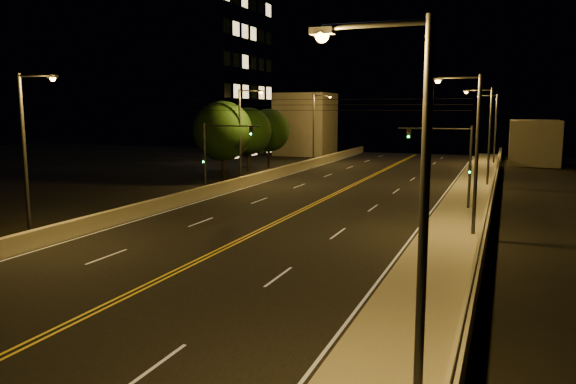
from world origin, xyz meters
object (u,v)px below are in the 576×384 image
(traffic_signal_right, at_px, (455,157))
(tree_2, at_px, (269,130))
(streetlight_0, at_px, (410,205))
(streetlight_2, at_px, (487,131))
(building_tower, at_px, (166,51))
(streetlight_3, at_px, (493,124))
(tree_1, at_px, (248,131))
(streetlight_4, at_px, (28,147))
(tree_0, at_px, (223,131))
(streetlight_5, at_px, (243,130))
(traffic_signal_left, at_px, (215,150))
(streetlight_1, at_px, (472,145))
(streetlight_6, at_px, (316,124))

(traffic_signal_right, relative_size, tree_2, 0.84)
(streetlight_0, xyz_separation_m, streetlight_2, (0.00, 42.23, 0.00))
(building_tower, bearing_deg, tree_2, -3.47)
(streetlight_3, xyz_separation_m, tree_1, (-25.71, -18.25, -0.58))
(streetlight_2, bearing_deg, streetlight_4, -124.33)
(building_tower, bearing_deg, streetlight_3, 16.19)
(traffic_signal_right, bearing_deg, tree_0, 159.14)
(traffic_signal_right, relative_size, building_tower, 0.20)
(streetlight_0, height_order, streetlight_3, same)
(streetlight_5, distance_m, traffic_signal_left, 7.61)
(building_tower, xyz_separation_m, tree_1, (14.80, -6.49, -10.02))
(streetlight_5, height_order, tree_2, streetlight_5)
(tree_2, bearing_deg, building_tower, 176.53)
(streetlight_4, distance_m, tree_0, 26.81)
(traffic_signal_right, bearing_deg, streetlight_1, -79.76)
(streetlight_0, xyz_separation_m, streetlight_6, (-21.43, 57.80, 0.00))
(streetlight_3, relative_size, tree_2, 1.25)
(streetlight_0, distance_m, streetlight_3, 64.74)
(streetlight_0, xyz_separation_m, streetlight_1, (0.00, 20.41, 0.00))
(streetlight_5, relative_size, tree_1, 1.23)
(streetlight_5, xyz_separation_m, streetlight_6, (0.00, 21.51, 0.00))
(streetlight_1, height_order, tree_0, streetlight_1)
(streetlight_1, relative_size, streetlight_6, 1.00)
(streetlight_0, bearing_deg, streetlight_4, 153.14)
(tree_2, bearing_deg, tree_0, -84.48)
(streetlight_3, distance_m, streetlight_6, 22.53)
(streetlight_4, xyz_separation_m, tree_2, (-4.15, 41.22, -0.69))
(streetlight_2, relative_size, streetlight_3, 1.00)
(streetlight_4, bearing_deg, building_tower, 114.36)
(building_tower, bearing_deg, traffic_signal_right, -31.72)
(streetlight_4, xyz_separation_m, tree_0, (-2.75, 26.67, -0.20))
(traffic_signal_right, relative_size, tree_1, 0.82)
(streetlight_0, bearing_deg, tree_0, 122.80)
(streetlight_2, distance_m, building_tower, 42.95)
(traffic_signal_right, distance_m, tree_0, 24.26)
(streetlight_0, height_order, traffic_signal_right, streetlight_0)
(streetlight_1, distance_m, streetlight_2, 21.82)
(building_tower, bearing_deg, streetlight_1, -38.81)
(streetlight_2, relative_size, tree_0, 1.13)
(tree_0, xyz_separation_m, tree_2, (-1.41, 14.55, -0.49))
(streetlight_2, distance_m, traffic_signal_right, 13.50)
(streetlight_2, xyz_separation_m, tree_0, (-24.18, -4.71, -0.20))
(streetlight_2, height_order, building_tower, building_tower)
(streetlight_3, bearing_deg, building_tower, -163.81)
(streetlight_5, xyz_separation_m, tree_1, (-4.28, 10.20, -0.58))
(streetlight_2, height_order, streetlight_5, same)
(streetlight_5, xyz_separation_m, traffic_signal_right, (19.90, -7.39, -1.39))
(traffic_signal_left, xyz_separation_m, tree_2, (-5.29, 23.18, 0.70))
(streetlight_0, xyz_separation_m, streetlight_4, (-21.43, 10.86, 0.00))
(streetlight_0, relative_size, streetlight_4, 1.00)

